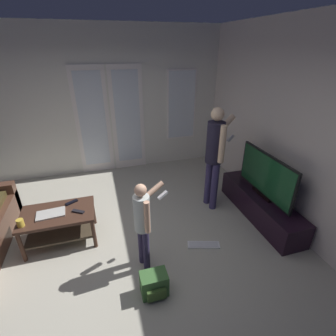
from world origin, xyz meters
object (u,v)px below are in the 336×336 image
object	(u,v)px
person_adult	(215,151)
person_child	(143,219)
dvd_remote_slim	(72,202)
backpack	(154,284)
tv_stand	(260,206)
cup_near_edge	(20,223)
loose_keyboard	(204,245)
coffee_table	(59,220)
flat_screen_tv	(266,176)
laptop_closed	(51,214)
tv_remote_black	(78,211)

from	to	relation	value
person_adult	person_child	bearing A→B (deg)	-144.42
dvd_remote_slim	backpack	bearing A→B (deg)	-87.58
tv_stand	cup_near_edge	distance (m)	3.40
tv_stand	loose_keyboard	size ratio (longest dim) A/B	3.68
coffee_table	person_child	world-z (taller)	person_child
dvd_remote_slim	flat_screen_tv	bearing A→B (deg)	-39.75
tv_stand	person_child	world-z (taller)	person_child
coffee_table	person_child	xyz separation A→B (m)	(1.03, -0.75, 0.36)
person_child	cup_near_edge	xyz separation A→B (m)	(-1.42, 0.58, -0.18)
person_child	backpack	size ratio (longest dim) A/B	3.97
person_child	laptop_closed	distance (m)	1.34
backpack	flat_screen_tv	bearing A→B (deg)	24.52
flat_screen_tv	backpack	size ratio (longest dim) A/B	4.12
coffee_table	person_adult	size ratio (longest dim) A/B	0.56
tv_stand	backpack	bearing A→B (deg)	-155.59
dvd_remote_slim	loose_keyboard	bearing A→B (deg)	-56.65
loose_keyboard	dvd_remote_slim	distance (m)	1.94
coffee_table	cup_near_edge	world-z (taller)	cup_near_edge
coffee_table	tv_remote_black	size ratio (longest dim) A/B	5.55
person_adult	backpack	size ratio (longest dim) A/B	5.73
laptop_closed	coffee_table	bearing A→B (deg)	11.88
person_child	backpack	bearing A→B (deg)	-88.14
coffee_table	dvd_remote_slim	bearing A→B (deg)	45.77
person_child	person_adult	bearing A→B (deg)	35.58
flat_screen_tv	loose_keyboard	distance (m)	1.38
coffee_table	cup_near_edge	size ratio (longest dim) A/B	9.61
flat_screen_tv	laptop_closed	world-z (taller)	flat_screen_tv
person_child	backpack	xyz separation A→B (m)	(0.01, -0.42, -0.57)
dvd_remote_slim	cup_near_edge	bearing A→B (deg)	-178.62
laptop_closed	tv_remote_black	size ratio (longest dim) A/B	2.09
coffee_table	dvd_remote_slim	size ratio (longest dim) A/B	5.55
cup_near_edge	flat_screen_tv	bearing A→B (deg)	-2.00
laptop_closed	loose_keyboard	bearing A→B (deg)	-22.91
cup_near_edge	tv_remote_black	bearing A→B (deg)	8.73
tv_stand	laptop_closed	xyz separation A→B (m)	(-3.06, 0.27, 0.29)
backpack	laptop_closed	xyz separation A→B (m)	(-1.12, 1.15, 0.35)
coffee_table	tv_remote_black	world-z (taller)	tv_remote_black
person_adult	laptop_closed	distance (m)	2.50
flat_screen_tv	dvd_remote_slim	size ratio (longest dim) A/B	7.11
flat_screen_tv	tv_remote_black	distance (m)	2.73
tv_remote_black	cup_near_edge	bearing A→B (deg)	-138.86
coffee_table	tv_stand	bearing A→B (deg)	-5.61
flat_screen_tv	person_child	bearing A→B (deg)	-166.75
tv_stand	tv_remote_black	bearing A→B (deg)	175.28
coffee_table	backpack	bearing A→B (deg)	-48.35
tv_stand	cup_near_edge	world-z (taller)	cup_near_edge
tv_stand	flat_screen_tv	distance (m)	0.54
coffee_table	laptop_closed	world-z (taller)	laptop_closed
person_adult	dvd_remote_slim	bearing A→B (deg)	-179.31
tv_stand	loose_keyboard	distance (m)	1.19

